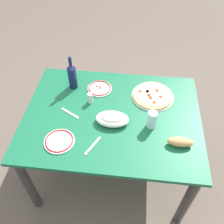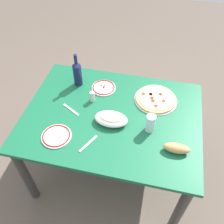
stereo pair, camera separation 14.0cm
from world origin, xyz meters
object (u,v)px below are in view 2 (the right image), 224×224
(wine_bottle, at_px, (77,73))
(spice_shaker, at_px, (92,96))
(water_glass, at_px, (150,123))
(bread_loaf, at_px, (177,148))
(baked_pasta_dish, at_px, (111,118))
(side_plate_far, at_px, (56,136))
(pepperoni_pizza, at_px, (156,99))
(dining_table, at_px, (112,124))
(side_plate_near, at_px, (104,88))

(wine_bottle, distance_m, spice_shaker, 0.25)
(water_glass, height_order, bread_loaf, water_glass)
(bread_loaf, height_order, spice_shaker, spice_shaker)
(baked_pasta_dish, xyz_separation_m, side_plate_far, (-0.34, -0.21, -0.03))
(pepperoni_pizza, height_order, bread_loaf, bread_loaf)
(baked_pasta_dish, relative_size, water_glass, 1.73)
(baked_pasta_dish, distance_m, side_plate_far, 0.40)
(dining_table, bearing_deg, water_glass, -14.99)
(side_plate_far, xyz_separation_m, spice_shaker, (0.14, 0.40, 0.03))
(dining_table, bearing_deg, side_plate_near, 116.24)
(baked_pasta_dish, distance_m, bread_loaf, 0.49)
(baked_pasta_dish, bearing_deg, bread_loaf, -17.36)
(dining_table, distance_m, water_glass, 0.35)
(pepperoni_pizza, xyz_separation_m, baked_pasta_dish, (-0.29, -0.30, 0.03))
(wine_bottle, bearing_deg, spice_shaker, -44.46)
(wine_bottle, height_order, side_plate_near, wine_bottle)
(wine_bottle, bearing_deg, pepperoni_pizza, -4.50)
(baked_pasta_dish, distance_m, wine_bottle, 0.51)
(side_plate_near, distance_m, side_plate_far, 0.59)
(pepperoni_pizza, bearing_deg, spice_shaker, -166.66)
(wine_bottle, bearing_deg, side_plate_near, -2.34)
(side_plate_near, xyz_separation_m, spice_shaker, (-0.05, -0.16, 0.03))
(wine_bottle, relative_size, side_plate_near, 1.46)
(pepperoni_pizza, bearing_deg, bread_loaf, -67.98)
(wine_bottle, relative_size, spice_shaker, 3.31)
(side_plate_far, bearing_deg, water_glass, 18.62)
(wine_bottle, xyz_separation_m, water_glass, (0.64, -0.36, -0.05))
(dining_table, height_order, pepperoni_pizza, pepperoni_pizza)
(pepperoni_pizza, relative_size, baked_pasta_dish, 1.40)
(pepperoni_pizza, distance_m, side_plate_far, 0.81)
(side_plate_far, bearing_deg, spice_shaker, 70.00)
(side_plate_far, bearing_deg, pepperoni_pizza, 39.23)
(side_plate_near, bearing_deg, baked_pasta_dish, -67.29)
(bread_loaf, bearing_deg, pepperoni_pizza, 112.02)
(baked_pasta_dish, relative_size, spice_shaker, 2.76)
(dining_table, bearing_deg, bread_loaf, -24.49)
(side_plate_far, xyz_separation_m, bread_loaf, (0.81, 0.07, 0.02))
(water_glass, relative_size, spice_shaker, 1.59)
(dining_table, relative_size, side_plate_near, 6.64)
(baked_pasta_dish, xyz_separation_m, water_glass, (0.28, -0.01, 0.03))
(water_glass, bearing_deg, bread_loaf, -36.42)
(water_glass, xyz_separation_m, side_plate_near, (-0.42, 0.35, -0.06))
(side_plate_far, distance_m, spice_shaker, 0.42)
(pepperoni_pizza, xyz_separation_m, water_glass, (-0.01, -0.30, 0.06))
(wine_bottle, distance_m, side_plate_far, 0.57)
(bread_loaf, relative_size, spice_shaker, 1.97)
(baked_pasta_dish, height_order, side_plate_far, baked_pasta_dish)
(bread_loaf, bearing_deg, side_plate_near, 141.46)
(baked_pasta_dish, relative_size, side_plate_far, 1.16)
(spice_shaker, bearing_deg, dining_table, -31.75)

